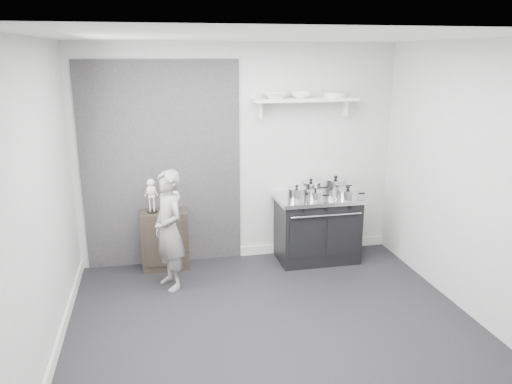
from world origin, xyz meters
TOP-DOWN VIEW (x-y plane):
  - ground at (0.00, 0.00)m, footprint 4.00×4.00m
  - room_shell at (-0.09, 0.15)m, footprint 4.02×3.62m
  - wall_shelf at (0.80, 1.68)m, footprint 1.30×0.26m
  - stove at (0.94, 1.48)m, footprint 1.05×0.66m
  - side_cabinet at (-0.97, 1.61)m, footprint 0.56×0.33m
  - child at (-0.93, 1.07)m, footprint 0.49×0.58m
  - pot_front_left at (0.63, 1.39)m, footprint 0.32×0.23m
  - pot_back_left at (0.88, 1.60)m, footprint 0.34×0.25m
  - pot_back_right at (1.20, 1.59)m, footprint 0.36×0.27m
  - pot_front_right at (1.26, 1.31)m, footprint 0.36×0.28m
  - pot_front_center at (0.85, 1.33)m, footprint 0.28×0.19m
  - skeleton_full at (-1.10, 1.61)m, footprint 0.13×0.09m
  - skeleton_torso at (-0.82, 1.61)m, footprint 0.10×0.07m
  - bowl_large at (0.42, 1.67)m, footprint 0.29×0.29m
  - bowl_small at (0.74, 1.67)m, footprint 0.25×0.25m
  - plate_stack at (1.17, 1.67)m, footprint 0.28×0.28m

SIDE VIEW (x-z plane):
  - ground at x=0.00m, z-range 0.00..0.00m
  - side_cabinet at x=-0.97m, z-range 0.00..0.73m
  - stove at x=0.94m, z-range 0.00..0.84m
  - child at x=-0.93m, z-range 0.00..1.36m
  - pot_front_center at x=0.85m, z-range 0.83..0.98m
  - pot_front_right at x=1.26m, z-range 0.82..0.99m
  - skeleton_torso at x=-0.82m, z-range 0.73..1.09m
  - pot_front_left at x=0.63m, z-range 0.82..1.01m
  - pot_back_left at x=0.88m, z-range 0.82..1.03m
  - pot_back_right at x=1.20m, z-range 0.82..1.05m
  - skeleton_full at x=-1.10m, z-range 0.73..1.20m
  - room_shell at x=-0.09m, z-range 0.28..2.99m
  - wall_shelf at x=0.80m, z-range 1.89..2.13m
  - plate_stack at x=1.17m, z-range 2.04..2.10m
  - bowl_large at x=0.42m, z-range 2.04..2.11m
  - bowl_small at x=0.74m, z-range 2.04..2.12m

